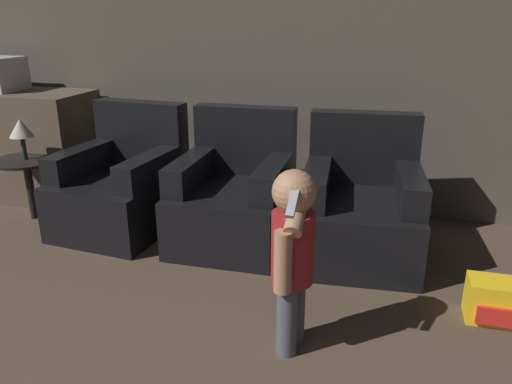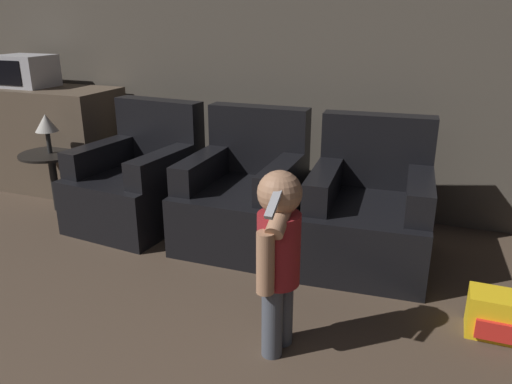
% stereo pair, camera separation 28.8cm
% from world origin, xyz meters
% --- Properties ---
extents(wall_back, '(8.40, 0.05, 2.60)m').
position_xyz_m(wall_back, '(0.00, 4.50, 1.30)').
color(wall_back, '#51493F').
rests_on(wall_back, ground_plane).
extents(armchair_left, '(0.84, 0.96, 0.93)m').
position_xyz_m(armchair_left, '(-1.13, 3.70, 0.32)').
color(armchair_left, black).
rests_on(armchair_left, ground_plane).
extents(armchair_middle, '(0.77, 0.89, 0.93)m').
position_xyz_m(armchair_middle, '(-0.23, 3.70, 0.32)').
color(armchair_middle, black).
rests_on(armchair_middle, ground_plane).
extents(armchair_right, '(0.82, 0.94, 0.93)m').
position_xyz_m(armchair_right, '(0.66, 3.70, 0.32)').
color(armchair_right, black).
rests_on(armchair_right, ground_plane).
extents(person_toddler, '(0.20, 0.36, 0.92)m').
position_xyz_m(person_toddler, '(0.42, 2.54, 0.54)').
color(person_toddler, '#474C56').
rests_on(person_toddler, ground_plane).
extents(toy_backpack, '(0.27, 0.22, 0.23)m').
position_xyz_m(toy_backpack, '(1.42, 3.05, 0.11)').
color(toy_backpack, yellow).
rests_on(toy_backpack, ground_plane).
extents(kitchen_counter, '(1.39, 0.62, 0.94)m').
position_xyz_m(kitchen_counter, '(-2.40, 4.12, 0.47)').
color(kitchen_counter, brown).
rests_on(kitchen_counter, ground_plane).
extents(microwave, '(0.47, 0.38, 0.28)m').
position_xyz_m(microwave, '(-2.54, 4.12, 1.08)').
color(microwave, '#B7B7BC').
rests_on(microwave, kitchen_counter).
extents(side_table, '(0.50, 0.50, 0.50)m').
position_xyz_m(side_table, '(-1.93, 3.64, 0.42)').
color(side_table, black).
rests_on(side_table, ground_plane).
extents(lamp, '(0.18, 0.18, 0.32)m').
position_xyz_m(lamp, '(-1.93, 3.64, 0.74)').
color(lamp, '#262626').
rests_on(lamp, side_table).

